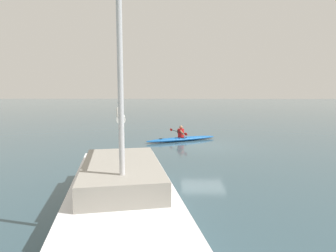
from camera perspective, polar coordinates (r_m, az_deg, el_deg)
The scene contains 4 objects.
ground_plane at distance 17.09m, azimuth 6.92°, elevation -3.79°, with size 160.00×160.00×0.00m, color #334C56.
kayak at distance 18.38m, azimuth 2.70°, elevation -2.55°, with size 4.60×2.61×0.25m.
kayaker at distance 18.27m, azimuth 2.50°, elevation -1.24°, with size 1.09×2.25×0.74m.
sailboat_white_sloop at distance 7.23m, azimuth -8.94°, elevation -14.35°, with size 4.00×9.00×10.37m.
Camera 1 is at (1.74, 16.68, 3.27)m, focal length 31.05 mm.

